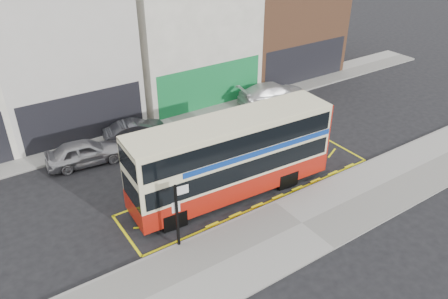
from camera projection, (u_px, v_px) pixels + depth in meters
ground at (270, 200)px, 21.81m from camera, size 120.00×120.00×0.00m
pavement at (302, 224)px, 20.12m from camera, size 40.00×4.00×0.15m
kerb at (275, 203)px, 21.50m from camera, size 40.00×0.15×0.15m
far_pavement at (168, 119)px, 29.68m from camera, size 50.00×3.00×0.15m
road_markings at (251, 185)px, 22.95m from camera, size 14.00×3.40×0.01m
terrace_left at (54, 42)px, 27.26m from camera, size 8.00×8.01×11.80m
terrace_green_shop at (181, 25)px, 31.73m from camera, size 9.00×8.01×11.30m
terrace_right at (276, 16)px, 36.32m from camera, size 9.00×8.01×10.30m
double_decker_bus at (233, 156)px, 21.32m from camera, size 10.56×2.99×4.17m
bus_stop_post at (178, 210)px, 17.95m from camera, size 0.76×0.19×3.08m
car_silver at (85, 152)px, 24.51m from camera, size 4.44×2.21×1.45m
car_grey at (136, 130)px, 26.99m from camera, size 3.98×1.75×1.27m
car_white at (273, 93)px, 31.77m from camera, size 5.54×3.02×1.52m
street_tree_right at (242, 51)px, 32.15m from camera, size 2.24×2.24×4.84m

